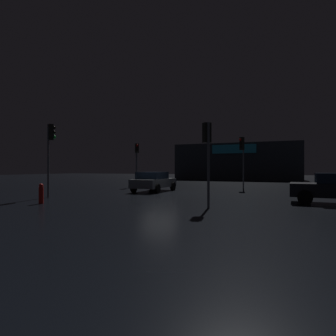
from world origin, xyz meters
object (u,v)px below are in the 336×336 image
object	(u,v)px
traffic_signal_cross_right	(207,143)
car_near	(335,188)
car_far	(154,181)
fire_hydrant	(41,194)
traffic_signal_opposite	(242,150)
store_building	(238,162)
traffic_signal_main	(137,157)
traffic_signal_cross_left	(51,142)

from	to	relation	value
traffic_signal_cross_right	car_near	world-z (taller)	traffic_signal_cross_right
car_far	fire_hydrant	bearing A→B (deg)	-102.88
car_far	fire_hydrant	xyz separation A→B (m)	(-1.94, -8.50, -0.28)
car_near	traffic_signal_opposite	bearing A→B (deg)	123.49
store_building	fire_hydrant	size ratio (longest dim) A/B	18.79
traffic_signal_main	traffic_signal_cross_left	size ratio (longest dim) A/B	0.93
fire_hydrant	car_far	bearing A→B (deg)	77.12
traffic_signal_cross_left	store_building	bearing A→B (deg)	79.45
traffic_signal_cross_right	traffic_signal_cross_left	bearing A→B (deg)	175.63
store_building	car_far	size ratio (longest dim) A/B	4.31
traffic_signal_cross_left	car_near	bearing A→B (deg)	10.72
car_near	car_far	xyz separation A→B (m)	(-11.06, 3.29, 0.00)
traffic_signal_opposite	fire_hydrant	xyz separation A→B (m)	(-7.60, -13.38, -2.75)
store_building	fire_hydrant	xyz separation A→B (m)	(-4.11, -34.19, -2.22)
store_building	traffic_signal_cross_right	bearing A→B (deg)	-83.65
traffic_signal_opposite	traffic_signal_cross_right	xyz separation A→B (m)	(0.12, -11.70, -0.42)
traffic_signal_cross_right	store_building	bearing A→B (deg)	96.35
traffic_signal_opposite	car_near	distance (m)	10.10
traffic_signal_cross_left	car_near	world-z (taller)	traffic_signal_cross_left
car_near	car_far	size ratio (longest dim) A/B	0.93
traffic_signal_opposite	fire_hydrant	size ratio (longest dim) A/B	4.39
traffic_signal_cross_right	fire_hydrant	xyz separation A→B (m)	(-7.72, -1.67, -2.33)
traffic_signal_main	traffic_signal_cross_right	distance (m)	14.65
traffic_signal_cross_right	fire_hydrant	distance (m)	8.24
car_far	traffic_signal_main	bearing A→B (deg)	131.31
traffic_signal_main	traffic_signal_opposite	xyz separation A→B (m)	(9.42, 0.59, 0.45)
car_far	traffic_signal_opposite	bearing A→B (deg)	40.75
store_building	car_far	world-z (taller)	store_building
traffic_signal_cross_left	car_far	distance (m)	7.58
traffic_signal_opposite	car_near	xyz separation A→B (m)	(5.40, -8.17, -2.47)
fire_hydrant	traffic_signal_opposite	bearing A→B (deg)	60.39
traffic_signal_opposite	car_far	bearing A→B (deg)	-139.25
traffic_signal_opposite	car_far	distance (m)	7.87
car_near	car_far	bearing A→B (deg)	163.44
traffic_signal_main	traffic_signal_cross_left	xyz separation A→B (m)	(0.01, -10.38, 0.47)
traffic_signal_main	store_building	bearing A→B (deg)	74.52
store_building	traffic_signal_main	distance (m)	22.22
store_building	traffic_signal_cross_right	xyz separation A→B (m)	(3.62, -32.52, 0.10)
store_building	car_far	distance (m)	25.86
traffic_signal_opposite	traffic_signal_cross_left	xyz separation A→B (m)	(-9.42, -10.97, 0.02)
store_building	fire_hydrant	distance (m)	34.51
traffic_signal_cross_left	car_near	size ratio (longest dim) A/B	1.09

